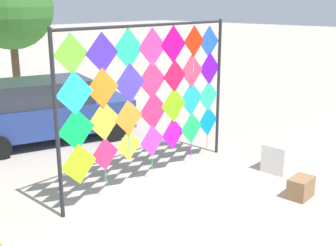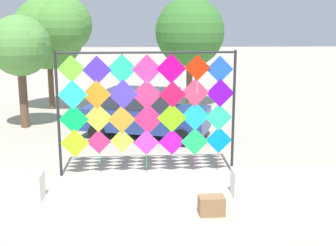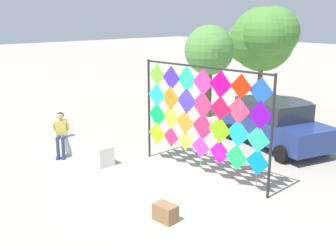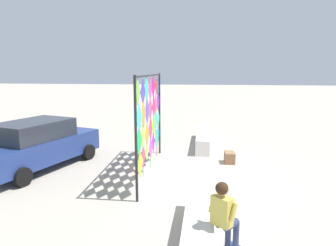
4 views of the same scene
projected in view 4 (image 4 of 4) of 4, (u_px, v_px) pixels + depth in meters
ground at (192, 176)px, 9.32m from camera, size 120.00×120.00×0.00m
plaza_ledge_left at (198, 238)px, 5.33m from camera, size 3.71×0.56×0.62m
plaza_ledge_right at (203, 138)px, 13.13m from camera, size 3.71×0.56×0.62m
kite_display_rack at (150, 115)px, 9.37m from camera, size 4.55×0.19×3.21m
seated_vendor at (225, 213)px, 5.09m from camera, size 0.71×0.68×1.47m
parked_car at (37, 144)px, 9.98m from camera, size 4.59×3.00×1.65m
cardboard_box_large at (229, 157)px, 10.61m from camera, size 0.55×0.38×0.40m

